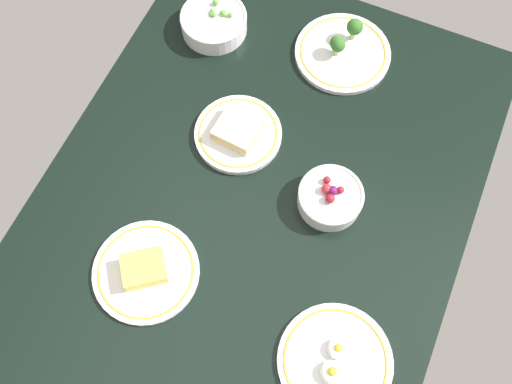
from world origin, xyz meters
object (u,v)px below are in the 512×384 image
at_px(plate_cheese, 146,271).
at_px(plate_sandwich, 238,133).
at_px(bowl_peas, 214,22).
at_px(plate_eggs, 335,361).
at_px(bowl_berries, 330,198).
at_px(plate_broccoli, 343,51).

relative_size(plate_cheese, plate_sandwich, 1.11).
relative_size(bowl_peas, plate_eggs, 0.72).
xyz_separation_m(bowl_berries, plate_sandwich, (-0.07, -0.24, -0.01)).
distance_m(bowl_peas, plate_sandwich, 0.30).
distance_m(bowl_peas, plate_eggs, 0.82).
bearing_deg(bowl_berries, plate_eggs, 22.91).
xyz_separation_m(plate_broccoli, plate_sandwich, (0.30, -0.14, 0.00)).
bearing_deg(plate_cheese, bowl_berries, 135.89).
bearing_deg(bowl_peas, plate_sandwich, 35.50).
bearing_deg(bowl_peas, bowl_berries, 53.17).
bearing_deg(bowl_peas, plate_eggs, 41.54).
height_order(plate_eggs, plate_sandwich, plate_sandwich).
relative_size(plate_cheese, bowl_peas, 1.36).
bearing_deg(plate_broccoli, bowl_berries, 16.18).
bearing_deg(plate_sandwich, bowl_berries, 74.32).
distance_m(bowl_peas, bowl_berries, 0.52).
xyz_separation_m(bowl_peas, plate_eggs, (0.62, 0.55, -0.02)).
height_order(bowl_berries, plate_sandwich, bowl_berries).
height_order(plate_cheese, plate_eggs, plate_cheese).
height_order(plate_eggs, bowl_berries, bowl_berries).
bearing_deg(plate_eggs, bowl_berries, -157.09).
xyz_separation_m(bowl_peas, plate_sandwich, (0.24, 0.17, -0.01)).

